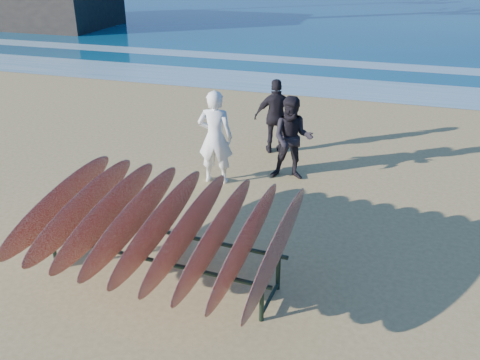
% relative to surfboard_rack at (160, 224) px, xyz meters
% --- Properties ---
extents(ground, '(120.00, 120.00, 0.00)m').
position_rel_surfboard_rack_xyz_m(ground, '(0.66, 0.50, -0.82)').
color(ground, tan).
rests_on(ground, ground).
extents(foam_near, '(160.00, 160.00, 0.00)m').
position_rel_surfboard_rack_xyz_m(foam_near, '(0.66, 10.50, -0.81)').
color(foam_near, white).
rests_on(foam_near, ground).
extents(foam_far, '(160.00, 160.00, 0.00)m').
position_rel_surfboard_rack_xyz_m(foam_far, '(0.66, 14.00, -0.82)').
color(foam_far, white).
rests_on(foam_far, ground).
extents(surfboard_rack, '(3.32, 2.67, 1.28)m').
position_rel_surfboard_rack_xyz_m(surfboard_rack, '(0.00, 0.00, 0.00)').
color(surfboard_rack, black).
rests_on(surfboard_rack, ground).
extents(person_white, '(0.68, 0.48, 1.74)m').
position_rel_surfboard_rack_xyz_m(person_white, '(-0.35, 3.06, 0.05)').
color(person_white, white).
rests_on(person_white, ground).
extents(person_dark_a, '(0.85, 0.70, 1.58)m').
position_rel_surfboard_rack_xyz_m(person_dark_a, '(0.95, 3.62, -0.03)').
color(person_dark_a, black).
rests_on(person_dark_a, ground).
extents(person_dark_b, '(0.99, 0.68, 1.56)m').
position_rel_surfboard_rack_xyz_m(person_dark_b, '(0.36, 4.82, -0.04)').
color(person_dark_b, black).
rests_on(person_dark_b, ground).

